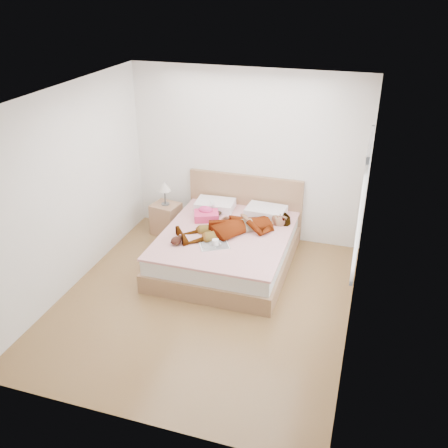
{
  "coord_description": "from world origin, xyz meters",
  "views": [
    {
      "loc": [
        1.82,
        -4.94,
        3.77
      ],
      "look_at": [
        0.0,
        0.85,
        0.7
      ],
      "focal_mm": 40.0,
      "sensor_mm": 36.0,
      "label": 1
    }
  ],
  "objects_px": {
    "magazine": "(214,245)",
    "coffee_mug": "(216,243)",
    "nightstand": "(166,216)",
    "plush_toy": "(177,240)",
    "towel": "(206,214)",
    "woman": "(237,223)",
    "phone": "(212,203)",
    "bed": "(228,245)"
  },
  "relations": [
    {
      "from": "phone",
      "to": "plush_toy",
      "type": "bearing_deg",
      "value": -136.34
    },
    {
      "from": "towel",
      "to": "coffee_mug",
      "type": "distance_m",
      "value": 0.84
    },
    {
      "from": "plush_toy",
      "to": "nightstand",
      "type": "distance_m",
      "value": 1.36
    },
    {
      "from": "woman",
      "to": "magazine",
      "type": "distance_m",
      "value": 0.55
    },
    {
      "from": "bed",
      "to": "nightstand",
      "type": "xyz_separation_m",
      "value": [
        -1.21,
        0.57,
        0.02
      ]
    },
    {
      "from": "woman",
      "to": "bed",
      "type": "bearing_deg",
      "value": -114.7
    },
    {
      "from": "bed",
      "to": "magazine",
      "type": "bearing_deg",
      "value": -94.88
    },
    {
      "from": "plush_toy",
      "to": "nightstand",
      "type": "bearing_deg",
      "value": 120.18
    },
    {
      "from": "towel",
      "to": "bed",
      "type": "bearing_deg",
      "value": -31.6
    },
    {
      "from": "coffee_mug",
      "to": "magazine",
      "type": "bearing_deg",
      "value": 157.7
    },
    {
      "from": "towel",
      "to": "coffee_mug",
      "type": "bearing_deg",
      "value": -62.19
    },
    {
      "from": "phone",
      "to": "bed",
      "type": "xyz_separation_m",
      "value": [
        0.37,
        -0.43,
        -0.42
      ]
    },
    {
      "from": "woman",
      "to": "plush_toy",
      "type": "relative_size",
      "value": 7.65
    },
    {
      "from": "magazine",
      "to": "coffee_mug",
      "type": "distance_m",
      "value": 0.05
    },
    {
      "from": "woman",
      "to": "magazine",
      "type": "xyz_separation_m",
      "value": [
        -0.17,
        -0.51,
        -0.11
      ]
    },
    {
      "from": "woman",
      "to": "coffee_mug",
      "type": "bearing_deg",
      "value": -53.01
    },
    {
      "from": "towel",
      "to": "coffee_mug",
      "type": "relative_size",
      "value": 3.22
    },
    {
      "from": "woman",
      "to": "bed",
      "type": "distance_m",
      "value": 0.37
    },
    {
      "from": "plush_toy",
      "to": "phone",
      "type": "bearing_deg",
      "value": 80.99
    },
    {
      "from": "coffee_mug",
      "to": "nightstand",
      "type": "bearing_deg",
      "value": 138.15
    },
    {
      "from": "woman",
      "to": "phone",
      "type": "height_order",
      "value": "woman"
    },
    {
      "from": "phone",
      "to": "bed",
      "type": "distance_m",
      "value": 0.71
    },
    {
      "from": "woman",
      "to": "plush_toy",
      "type": "height_order",
      "value": "woman"
    },
    {
      "from": "towel",
      "to": "coffee_mug",
      "type": "height_order",
      "value": "towel"
    },
    {
      "from": "phone",
      "to": "woman",
      "type": "bearing_deg",
      "value": -75.99
    },
    {
      "from": "magazine",
      "to": "plush_toy",
      "type": "xyz_separation_m",
      "value": [
        -0.49,
        -0.1,
        0.05
      ]
    },
    {
      "from": "towel",
      "to": "woman",
      "type": "bearing_deg",
      "value": -22.8
    },
    {
      "from": "woman",
      "to": "magazine",
      "type": "relative_size",
      "value": 3.66
    },
    {
      "from": "coffee_mug",
      "to": "plush_toy",
      "type": "distance_m",
      "value": 0.52
    },
    {
      "from": "phone",
      "to": "nightstand",
      "type": "bearing_deg",
      "value": 132.97
    },
    {
      "from": "phone",
      "to": "coffee_mug",
      "type": "xyz_separation_m",
      "value": [
        0.35,
        -0.92,
        -0.14
      ]
    },
    {
      "from": "phone",
      "to": "magazine",
      "type": "bearing_deg",
      "value": -107.21
    },
    {
      "from": "woman",
      "to": "towel",
      "type": "distance_m",
      "value": 0.59
    },
    {
      "from": "towel",
      "to": "phone",
      "type": "bearing_deg",
      "value": 77.27
    },
    {
      "from": "towel",
      "to": "nightstand",
      "type": "bearing_deg",
      "value": 158.27
    },
    {
      "from": "phone",
      "to": "magazine",
      "type": "height_order",
      "value": "phone"
    },
    {
      "from": "magazine",
      "to": "towel",
      "type": "bearing_deg",
      "value": 116.82
    },
    {
      "from": "bed",
      "to": "plush_toy",
      "type": "distance_m",
      "value": 0.84
    },
    {
      "from": "coffee_mug",
      "to": "plush_toy",
      "type": "height_order",
      "value": "plush_toy"
    },
    {
      "from": "bed",
      "to": "towel",
      "type": "bearing_deg",
      "value": 148.4
    },
    {
      "from": "bed",
      "to": "coffee_mug",
      "type": "relative_size",
      "value": 15.57
    },
    {
      "from": "magazine",
      "to": "nightstand",
      "type": "distance_m",
      "value": 1.59
    }
  ]
}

